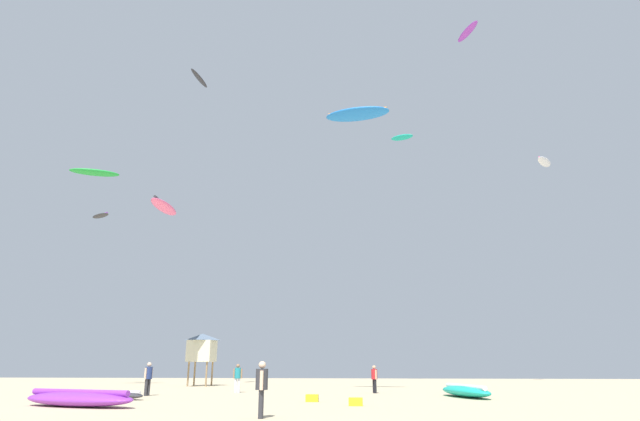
{
  "coord_description": "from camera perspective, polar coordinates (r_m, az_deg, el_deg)",
  "views": [
    {
      "loc": [
        3.02,
        -12.29,
        1.54
      ],
      "look_at": [
        0.0,
        16.56,
        10.3
      ],
      "focal_mm": 29.04,
      "sensor_mm": 36.0,
      "label": 1
    }
  ],
  "objects": [
    {
      "name": "person_right",
      "position": [
        32.88,
        6.01,
        -17.77
      ],
      "size": [
        0.36,
        0.48,
        1.6
      ],
      "rotation": [
        0.0,
        0.0,
        3.64
      ],
      "color": "black",
      "rests_on": "ground"
    },
    {
      "name": "kite_grounded_mid",
      "position": [
        23.89,
        -25.07,
        -18.26
      ],
      "size": [
        5.67,
        3.11,
        0.68
      ],
      "color": "purple",
      "rests_on": "ground"
    },
    {
      "name": "kite_aloft_6",
      "position": [
        60.89,
        23.48,
        4.95
      ],
      "size": [
        2.64,
        3.11,
        0.79
      ],
      "color": "white"
    },
    {
      "name": "cooler_box",
      "position": [
        24.92,
        -0.88,
        -19.97
      ],
      "size": [
        0.56,
        0.36,
        0.32
      ],
      "primitive_type": "cube",
      "color": "yellow",
      "rests_on": "ground"
    },
    {
      "name": "person_midground",
      "position": [
        33.72,
        -9.06,
        -17.55
      ],
      "size": [
        0.55,
        0.38,
        1.68
      ],
      "rotation": [
        0.0,
        0.0,
        1.71
      ],
      "color": "silver",
      "rests_on": "ground"
    },
    {
      "name": "person_foreground",
      "position": [
        17.19,
        -6.45,
        -18.53
      ],
      "size": [
        0.38,
        0.56,
        1.7
      ],
      "rotation": [
        0.0,
        0.0,
        0.18
      ],
      "color": "#2D2D33",
      "rests_on": "ground"
    },
    {
      "name": "kite_aloft_0",
      "position": [
        48.09,
        -23.6,
        3.86
      ],
      "size": [
        4.12,
        2.62,
        0.5
      ],
      "color": "green"
    },
    {
      "name": "gear_bag",
      "position": [
        22.46,
        3.95,
        -20.29
      ],
      "size": [
        0.56,
        0.36,
        0.32
      ],
      "primitive_type": "cube",
      "color": "yellow",
      "rests_on": "ground"
    },
    {
      "name": "kite_aloft_2",
      "position": [
        47.3,
        -13.17,
        14.0
      ],
      "size": [
        1.11,
        3.12,
        0.75
      ],
      "color": "#2D2D33"
    },
    {
      "name": "kite_aloft_4",
      "position": [
        51.46,
        -23.04,
        -0.53
      ],
      "size": [
        2.42,
        1.84,
        0.34
      ],
      "color": "#2D2D33"
    },
    {
      "name": "kite_grounded_near",
      "position": [
        29.48,
        15.71,
        -18.62
      ],
      "size": [
        2.7,
        5.47,
        0.66
      ],
      "color": "#19B29E",
      "rests_on": "ground"
    },
    {
      "name": "kite_grounded_far",
      "position": [
        28.55,
        -21.63,
        -18.38
      ],
      "size": [
        3.62,
        2.15,
        0.43
      ],
      "color": "#2D2D33",
      "rests_on": "ground"
    },
    {
      "name": "kite_aloft_3",
      "position": [
        40.39,
        -16.81,
        0.38
      ],
      "size": [
        1.4,
        4.33,
        0.51
      ],
      "color": "#E5598C"
    },
    {
      "name": "kite_aloft_5",
      "position": [
        58.99,
        9.03,
        7.97
      ],
      "size": [
        2.56,
        1.4,
        0.63
      ],
      "color": "#19B29E"
    },
    {
      "name": "kite_aloft_7",
      "position": [
        34.73,
        15.95,
        18.42
      ],
      "size": [
        1.33,
        2.27,
        0.34
      ],
      "color": "purple"
    },
    {
      "name": "kite_aloft_1",
      "position": [
        35.36,
        4.14,
        10.57
      ],
      "size": [
        4.43,
        1.89,
        0.81
      ],
      "color": "blue"
    },
    {
      "name": "person_left",
      "position": [
        31.34,
        -18.4,
        -16.93
      ],
      "size": [
        0.4,
        0.55,
        1.76
      ],
      "rotation": [
        0.0,
        0.0,
        5.93
      ],
      "color": "#2D2D33",
      "rests_on": "ground"
    },
    {
      "name": "lifeguard_tower",
      "position": [
        45.32,
        -12.88,
        -14.48
      ],
      "size": [
        2.3,
        2.3,
        4.15
      ],
      "color": "#8C704C",
      "rests_on": "ground"
    }
  ]
}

